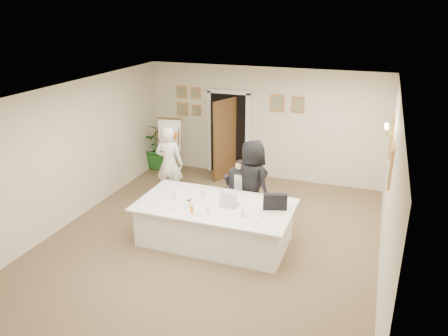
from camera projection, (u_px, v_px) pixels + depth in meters
floor at (213, 239)px, 8.31m from camera, size 7.00×7.00×0.00m
ceiling at (211, 93)px, 7.32m from camera, size 6.00×7.00×0.02m
wall_back at (263, 124)px, 10.90m from camera, size 6.00×0.10×2.80m
wall_front at (95, 279)px, 4.74m from camera, size 6.00×0.10×2.80m
wall_left at (73, 153)px, 8.77m from camera, size 0.10×7.00×2.80m
wall_right at (389, 194)px, 6.86m from camera, size 0.10×7.00×2.80m
doorway at (227, 136)px, 11.15m from camera, size 1.14×0.86×2.20m
pictures_back_wall at (232, 104)px, 10.97m from camera, size 3.40×0.06×0.80m
pictures_right_wall at (391, 150)px, 7.81m from camera, size 0.06×2.20×0.80m
wall_sconce at (389, 131)px, 7.70m from camera, size 0.20×0.30×0.24m
conference_table at (215, 223)px, 8.10m from camera, size 2.85×1.51×0.78m
seated_man at (239, 189)px, 8.96m from camera, size 0.61×0.64×1.28m
flip_chart at (171, 152)px, 10.87m from camera, size 0.57×0.39×1.59m
standing_man at (169, 164)px, 9.74m from camera, size 0.67×0.48×1.72m
standing_woman at (252, 183)px, 8.63m from camera, size 1.03×0.94×1.76m
potted_palm at (159, 145)px, 11.79m from camera, size 1.31×1.19×1.28m
laptop at (230, 198)px, 7.89m from camera, size 0.33×0.35×0.28m
laptop_bag at (275, 202)px, 7.72m from camera, size 0.44×0.24×0.29m
paper_stack at (254, 217)px, 7.47m from camera, size 0.30×0.24×0.03m
plate_left at (157, 203)px, 8.01m from camera, size 0.25×0.25×0.01m
plate_mid at (171, 208)px, 7.79m from camera, size 0.20×0.20×0.01m
plate_near at (198, 214)px, 7.57m from camera, size 0.26×0.26×0.01m
glass_a at (174, 196)px, 8.15m from camera, size 0.08×0.08×0.14m
glass_b at (208, 211)px, 7.56m from camera, size 0.06×0.06×0.14m
glass_c at (242, 214)px, 7.45m from camera, size 0.07×0.07×0.14m
glass_d at (203, 194)px, 8.24m from camera, size 0.07×0.07×0.14m
oj_glass at (192, 209)px, 7.63m from camera, size 0.07×0.07×0.13m
steel_jug at (189, 203)px, 7.89m from camera, size 0.10×0.10×0.11m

